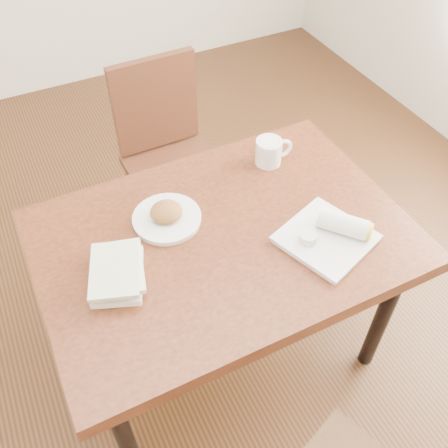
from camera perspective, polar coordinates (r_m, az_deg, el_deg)
name	(u,v)px	position (r m, az deg, el deg)	size (l,w,h in m)	color
ground	(224,346)	(2.32, 0.00, -13.72)	(4.00, 5.00, 0.01)	#472814
table	(224,249)	(1.76, 0.00, -2.87)	(1.26, 0.87, 0.75)	#612C17
chair_far	(168,148)	(2.39, -6.43, 8.59)	(0.43, 0.43, 0.95)	#472014
plate_scone	(167,216)	(1.74, -6.57, 0.90)	(0.24, 0.24, 0.08)	white
coffee_mug	(270,151)	(1.95, 5.26, 8.31)	(0.15, 0.10, 0.10)	white
plate_burrito	(332,234)	(1.71, 12.20, -1.11)	(0.35, 0.35, 0.09)	white
book_stack	(118,272)	(1.60, -12.07, -5.36)	(0.22, 0.27, 0.06)	white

